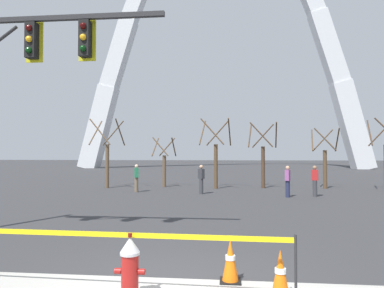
% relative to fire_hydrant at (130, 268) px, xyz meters
% --- Properties ---
extents(ground_plane, '(240.00, 240.00, 0.00)m').
position_rel_fire_hydrant_xyz_m(ground_plane, '(0.52, 0.68, -0.47)').
color(ground_plane, '#333335').
extents(fire_hydrant, '(0.46, 0.48, 0.99)m').
position_rel_fire_hydrant_xyz_m(fire_hydrant, '(0.00, 0.00, 0.00)').
color(fire_hydrant, '#5E0F0D').
rests_on(fire_hydrant, ground).
extents(caution_tape_barrier, '(5.87, 0.22, 1.02)m').
position_rel_fire_hydrant_xyz_m(caution_tape_barrier, '(-0.48, 0.08, 0.24)').
color(caution_tape_barrier, '#232326').
rests_on(caution_tape_barrier, ground).
extents(traffic_cone_by_hydrant, '(0.36, 0.36, 0.73)m').
position_rel_fire_hydrant_xyz_m(traffic_cone_by_hydrant, '(2.26, 0.28, -0.11)').
color(traffic_cone_by_hydrant, black).
rests_on(traffic_cone_by_hydrant, ground).
extents(traffic_cone_curb_edge, '(0.36, 0.36, 0.73)m').
position_rel_fire_hydrant_xyz_m(traffic_cone_curb_edge, '(1.51, 0.87, -0.11)').
color(traffic_cone_curb_edge, black).
rests_on(traffic_cone_curb_edge, ground).
extents(monument_arch, '(44.87, 2.78, 45.98)m').
position_rel_fire_hydrant_xyz_m(monument_arch, '(0.52, 48.59, 19.45)').
color(monument_arch, silver).
rests_on(monument_arch, ground).
extents(tree_far_left, '(2.04, 2.05, 4.44)m').
position_rel_fire_hydrant_xyz_m(tree_far_left, '(-6.26, 16.70, 1.51)').
color(tree_far_left, brown).
rests_on(tree_far_left, ground).
extents(tree_left_mid, '(1.54, 1.55, 3.30)m').
position_rel_fire_hydrant_xyz_m(tree_left_mid, '(-2.71, 17.78, 1.00)').
color(tree_left_mid, brown).
rests_on(tree_left_mid, ground).
extents(tree_center_left, '(2.03, 2.04, 4.42)m').
position_rel_fire_hydrant_xyz_m(tree_center_left, '(0.74, 17.06, 1.50)').
color(tree_center_left, brown).
rests_on(tree_center_left, ground).
extents(tree_center_right, '(1.94, 1.95, 4.21)m').
position_rel_fire_hydrant_xyz_m(tree_center_right, '(3.77, 17.70, 1.40)').
color(tree_center_right, '#473323').
rests_on(tree_center_right, ground).
extents(tree_right_mid, '(1.77, 1.78, 3.82)m').
position_rel_fire_hydrant_xyz_m(tree_right_mid, '(7.67, 17.78, 1.23)').
color(tree_right_mid, brown).
rests_on(tree_right_mid, ground).
extents(pedestrian_walking_left, '(0.38, 0.38, 1.59)m').
position_rel_fire_hydrant_xyz_m(pedestrian_walking_left, '(0.05, 13.90, 0.35)').
color(pedestrian_walking_left, '#38383D').
rests_on(pedestrian_walking_left, ground).
extents(pedestrian_standing_center, '(0.38, 0.29, 1.59)m').
position_rel_fire_hydrant_xyz_m(pedestrian_standing_center, '(5.94, 13.28, 0.35)').
color(pedestrian_standing_center, '#38383D').
rests_on(pedestrian_standing_center, ground).
extents(pedestrian_walking_right, '(0.32, 0.39, 1.59)m').
position_rel_fire_hydrant_xyz_m(pedestrian_walking_right, '(4.52, 12.92, 0.35)').
color(pedestrian_walking_right, '#232847').
rests_on(pedestrian_walking_right, ground).
extents(pedestrian_near_trees, '(0.31, 0.39, 1.59)m').
position_rel_fire_hydrant_xyz_m(pedestrian_near_trees, '(-3.74, 14.52, 0.35)').
color(pedestrian_near_trees, brown).
rests_on(pedestrian_near_trees, ground).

